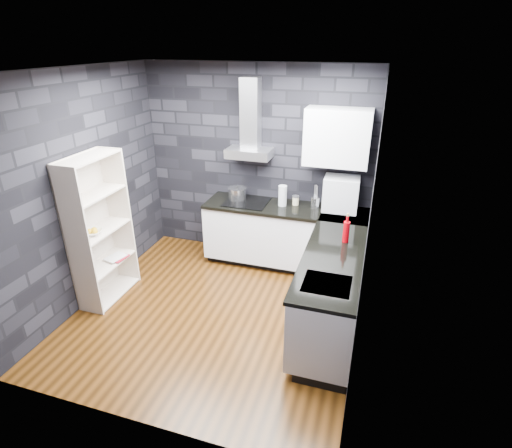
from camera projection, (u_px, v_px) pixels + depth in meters
The scene contains 28 objects.
ground at pixel (217, 311), 4.76m from camera, with size 3.20×3.20×0.00m, color #46250B.
ceiling at pixel (205, 69), 3.62m from camera, with size 3.20×3.20×0.00m, color white.
wall_back at pixel (257, 165), 5.60m from camera, with size 3.20×0.05×2.70m, color black.
wall_front at pixel (120, 292), 2.78m from camera, with size 3.20×0.05×2.70m, color black.
wall_left at pixel (82, 191), 4.63m from camera, with size 0.05×3.20×2.70m, color black.
wall_right at pixel (371, 226), 3.75m from camera, with size 0.05×3.20×2.70m, color black.
toekick_back at pixel (284, 260), 5.76m from camera, with size 2.18×0.50×0.10m, color black.
toekick_right at pixel (331, 324), 4.46m from camera, with size 0.50×1.78×0.10m, color black.
counter_back_cab at pixel (284, 235), 5.55m from camera, with size 2.20×0.60×0.76m, color white.
counter_right_cab at pixel (331, 292), 4.29m from camera, with size 0.60×1.80×0.76m, color white.
counter_back_top at pixel (285, 208), 5.37m from camera, with size 2.20×0.62×0.04m, color black.
counter_right_top at pixel (333, 259), 4.13m from camera, with size 0.62×1.80×0.04m, color black.
counter_corner_top at pixel (345, 215), 5.16m from camera, with size 0.62×0.62×0.04m, color black.
hood_body at pixel (249, 153), 5.35m from camera, with size 0.60×0.34×0.12m, color #B9B9BE.
hood_chimney at pixel (251, 113), 5.20m from camera, with size 0.24×0.20×0.90m, color #B9B9BE.
upper_cabinet at pixel (337, 137), 4.92m from camera, with size 0.80×0.35×0.70m, color silver.
cooktop at pixel (247, 202), 5.52m from camera, with size 0.58×0.50×0.01m, color black.
sink_rim at pixel (327, 284), 3.68m from camera, with size 0.44×0.40×0.01m, color #B9B9BE.
pot at pixel (237, 194), 5.58m from camera, with size 0.24×0.24×0.14m, color silver.
glass_vase at pixel (283, 196), 5.36m from camera, with size 0.11×0.11×0.28m, color silver.
storage_jar at pixel (296, 201), 5.42m from camera, with size 0.09×0.09×0.11m, color tan.
utensil_crock at pixel (315, 203), 5.31m from camera, with size 0.11×0.11×0.14m, color silver.
appliance_garage at pixel (341, 194), 5.18m from camera, with size 0.44×0.35×0.44m, color silver.
red_bottle at pixel (346, 232), 4.39m from camera, with size 0.07×0.07×0.24m, color #920008.
bookshelf at pixel (100, 230), 4.71m from camera, with size 0.34×0.80×1.80m, color beige.
fruit_bowl at pixel (93, 232), 4.58m from camera, with size 0.22×0.22×0.06m, color white.
book_red at pixel (113, 249), 4.96m from camera, with size 0.17×0.02×0.23m, color maroon.
book_second at pixel (109, 248), 4.96m from camera, with size 0.18×0.02×0.24m, color #B2B2B2.
Camera 1 is at (1.60, -3.56, 2.95)m, focal length 28.00 mm.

